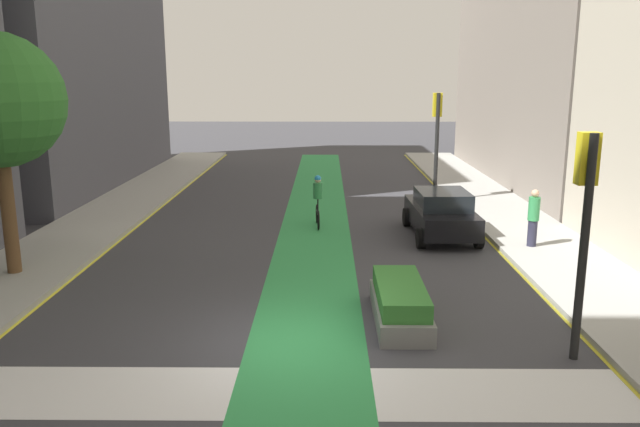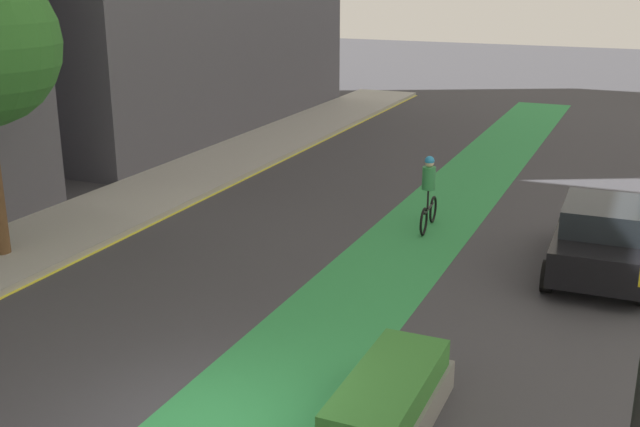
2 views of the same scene
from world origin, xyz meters
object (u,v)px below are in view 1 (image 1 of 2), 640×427
(car_black_right_far, at_px, (441,213))
(pedestrian_sidewalk_right_a, at_px, (533,217))
(traffic_signal_far_right, at_px, (437,127))
(cyclist_in_lane, at_px, (318,200))
(median_planter, at_px, (400,303))
(traffic_signal_near_right, at_px, (585,203))

(car_black_right_far, height_order, pedestrian_sidewalk_right_a, pedestrian_sidewalk_right_a)
(traffic_signal_far_right, distance_m, cyclist_in_lane, 6.67)
(pedestrian_sidewalk_right_a, bearing_deg, traffic_signal_far_right, 104.14)
(cyclist_in_lane, xyz_separation_m, pedestrian_sidewalk_right_a, (6.56, -2.97, 0.07))
(car_black_right_far, distance_m, cyclist_in_lane, 4.29)
(car_black_right_far, relative_size, pedestrian_sidewalk_right_a, 2.43)
(car_black_right_far, relative_size, median_planter, 1.43)
(traffic_signal_far_right, bearing_deg, median_planter, -102.78)
(traffic_signal_near_right, distance_m, traffic_signal_far_right, 14.39)
(traffic_signal_near_right, relative_size, median_planter, 1.44)
(traffic_signal_near_right, bearing_deg, median_planter, 150.91)
(traffic_signal_near_right, distance_m, car_black_right_far, 9.29)
(cyclist_in_lane, bearing_deg, median_planter, -77.47)
(car_black_right_far, height_order, cyclist_in_lane, cyclist_in_lane)
(traffic_signal_far_right, bearing_deg, traffic_signal_near_right, -89.15)
(median_planter, bearing_deg, traffic_signal_far_right, 77.22)
(traffic_signal_near_right, bearing_deg, pedestrian_sidewalk_right_a, 77.91)
(traffic_signal_far_right, relative_size, car_black_right_far, 1.07)
(traffic_signal_near_right, xyz_separation_m, median_planter, (-3.09, 1.72, -2.59))
(car_black_right_far, distance_m, pedestrian_sidewalk_right_a, 3.00)
(traffic_signal_near_right, distance_m, cyclist_in_lane, 11.62)
(car_black_right_far, xyz_separation_m, pedestrian_sidewalk_right_a, (2.48, -1.67, 0.24))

